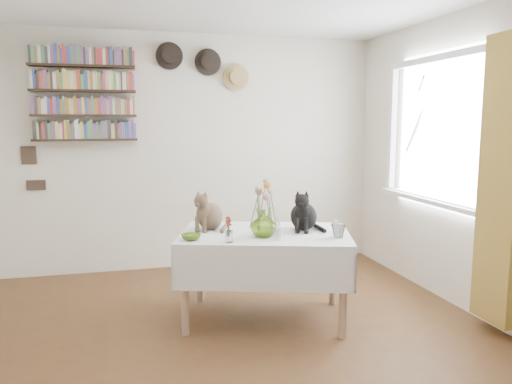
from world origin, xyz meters
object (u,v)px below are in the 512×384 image
object	(u,v)px
black_cat	(304,209)
bookshelf_unit	(84,95)
flower_vase	(263,223)
tabby_cat	(210,209)
dining_table	(265,254)

from	to	relation	value
black_cat	bookshelf_unit	size ratio (longest dim) A/B	0.34
bookshelf_unit	flower_vase	bearing A→B (deg)	-51.09
tabby_cat	black_cat	bearing A→B (deg)	28.41
flower_vase	bookshelf_unit	world-z (taller)	bookshelf_unit
flower_vase	bookshelf_unit	xyz separation A→B (m)	(-1.37, 1.70, 1.03)
tabby_cat	bookshelf_unit	world-z (taller)	bookshelf_unit
dining_table	flower_vase	bearing A→B (deg)	-110.72
tabby_cat	black_cat	world-z (taller)	black_cat
dining_table	black_cat	world-z (taller)	black_cat
dining_table	flower_vase	distance (m)	0.31
tabby_cat	flower_vase	distance (m)	0.51
dining_table	tabby_cat	bearing A→B (deg)	149.35
black_cat	bookshelf_unit	world-z (taller)	bookshelf_unit
dining_table	black_cat	size ratio (longest dim) A/B	4.45
tabby_cat	flower_vase	bearing A→B (deg)	-2.33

